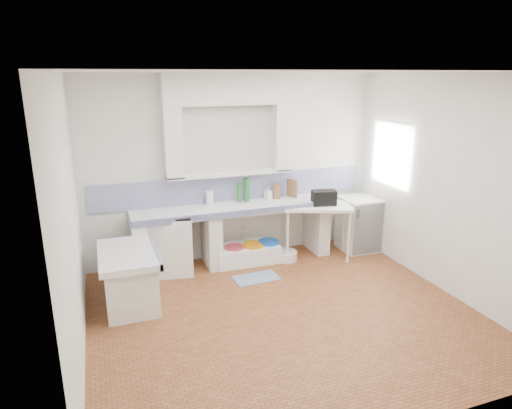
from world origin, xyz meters
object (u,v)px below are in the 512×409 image
object	(u,v)px
stove	(171,244)
side_table	(317,231)
sink	(246,254)
fridge	(359,224)

from	to	relation	value
stove	side_table	bearing A→B (deg)	5.26
stove	sink	size ratio (longest dim) A/B	0.87
stove	sink	distance (m)	1.16
sink	stove	bearing A→B (deg)	179.30
stove	fridge	size ratio (longest dim) A/B	0.98
side_table	fridge	bearing A→B (deg)	25.44
sink	side_table	size ratio (longest dim) A/B	0.96
stove	side_table	xyz separation A→B (m)	(2.22, -0.22, 0.00)
stove	sink	xyz separation A→B (m)	(1.12, -0.03, -0.31)
sink	side_table	bearing A→B (deg)	-9.09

